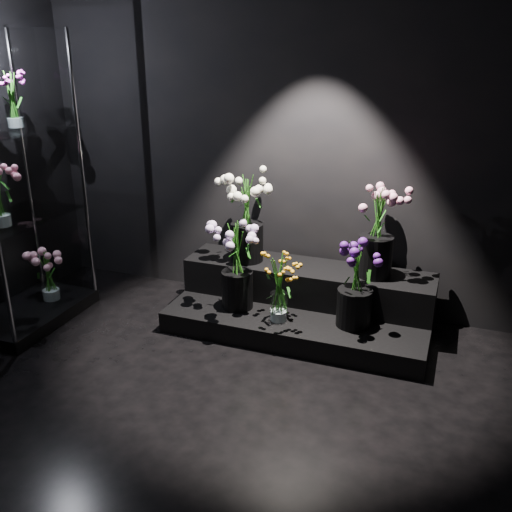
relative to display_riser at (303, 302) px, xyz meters
The scene contains 11 objects.
floor 1.66m from the display_riser, 102.20° to the right, with size 4.00×4.00×0.00m, color black.
wall_back 1.33m from the display_riser, 131.96° to the left, with size 4.00×4.00×0.00m, color black.
display_riser is the anchor object (origin of this frame).
display_case 2.33m from the display_riser, 161.19° to the right, with size 0.59×0.98×2.17m.
bouquet_orange_bells 0.42m from the display_riser, 105.48° to the right, with size 0.32×0.32×0.51m.
bouquet_lilac 0.63m from the display_riser, 154.34° to the right, with size 0.47×0.47×0.69m.
bouquet_purple 0.58m from the display_riser, 25.30° to the right, with size 0.44×0.44×0.63m.
bouquet_cream_roses 0.83m from the display_riser, behind, with size 0.47×0.47×0.69m.
bouquet_pink_roses 0.83m from the display_riser, 12.55° to the left, with size 0.46×0.46×0.68m.
bouquet_case_magenta 2.60m from the display_riser, 165.23° to the right, with size 0.27×0.27×0.40m.
bouquet_case_base_pink 2.05m from the display_riser, 165.86° to the right, with size 0.34×0.34×0.41m.
Camera 1 is at (1.40, -2.26, 2.09)m, focal length 40.00 mm.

